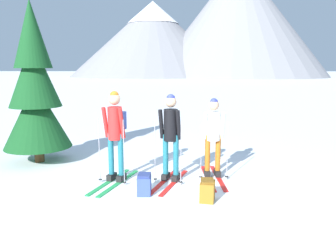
{
  "coord_description": "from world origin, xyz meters",
  "views": [
    {
      "loc": [
        0.49,
        -6.44,
        2.28
      ],
      "look_at": [
        0.17,
        0.57,
        1.05
      ],
      "focal_mm": 35.83,
      "sensor_mm": 36.0,
      "label": 1
    }
  ],
  "objects_px": {
    "skier_in_red": "(115,130)",
    "pine_tree_near": "(35,90)",
    "backpack_on_snow_beside": "(207,190)",
    "skier_in_black": "(171,134)",
    "backpack_on_snow_front": "(144,184)",
    "skier_in_white": "(213,133)"
  },
  "relations": [
    {
      "from": "skier_in_red",
      "to": "backpack_on_snow_beside",
      "type": "bearing_deg",
      "value": -28.36
    },
    {
      "from": "pine_tree_near",
      "to": "backpack_on_snow_front",
      "type": "distance_m",
      "value": 3.8
    },
    {
      "from": "skier_in_red",
      "to": "backpack_on_snow_front",
      "type": "height_order",
      "value": "skier_in_red"
    },
    {
      "from": "skier_in_black",
      "to": "skier_in_white",
      "type": "relative_size",
      "value": 1.06
    },
    {
      "from": "skier_in_white",
      "to": "backpack_on_snow_beside",
      "type": "distance_m",
      "value": 1.53
    },
    {
      "from": "backpack_on_snow_beside",
      "to": "skier_in_black",
      "type": "bearing_deg",
      "value": 123.71
    },
    {
      "from": "skier_in_red",
      "to": "backpack_on_snow_front",
      "type": "distance_m",
      "value": 1.28
    },
    {
      "from": "skier_in_red",
      "to": "pine_tree_near",
      "type": "distance_m",
      "value": 2.64
    },
    {
      "from": "skier_in_black",
      "to": "backpack_on_snow_beside",
      "type": "xyz_separation_m",
      "value": [
        0.68,
        -1.01,
        -0.79
      ]
    },
    {
      "from": "skier_in_black",
      "to": "skier_in_white",
      "type": "height_order",
      "value": "skier_in_black"
    },
    {
      "from": "pine_tree_near",
      "to": "backpack_on_snow_beside",
      "type": "height_order",
      "value": "pine_tree_near"
    },
    {
      "from": "skier_in_black",
      "to": "backpack_on_snow_front",
      "type": "xyz_separation_m",
      "value": [
        -0.45,
        -0.75,
        -0.79
      ]
    },
    {
      "from": "backpack_on_snow_beside",
      "to": "skier_in_white",
      "type": "bearing_deg",
      "value": 81.64
    },
    {
      "from": "pine_tree_near",
      "to": "backpack_on_snow_front",
      "type": "xyz_separation_m",
      "value": [
        2.82,
        -2.01,
        -1.56
      ]
    },
    {
      "from": "skier_in_black",
      "to": "skier_in_white",
      "type": "bearing_deg",
      "value": 19.53
    },
    {
      "from": "skier_in_red",
      "to": "skier_in_black",
      "type": "height_order",
      "value": "skier_in_red"
    },
    {
      "from": "skier_in_black",
      "to": "backpack_on_snow_front",
      "type": "bearing_deg",
      "value": -120.8
    },
    {
      "from": "skier_in_black",
      "to": "backpack_on_snow_beside",
      "type": "relative_size",
      "value": 4.66
    },
    {
      "from": "pine_tree_near",
      "to": "backpack_on_snow_beside",
      "type": "distance_m",
      "value": 4.81
    },
    {
      "from": "skier_in_black",
      "to": "pine_tree_near",
      "type": "height_order",
      "value": "pine_tree_near"
    },
    {
      "from": "skier_in_white",
      "to": "backpack_on_snow_front",
      "type": "height_order",
      "value": "skier_in_white"
    },
    {
      "from": "pine_tree_near",
      "to": "backpack_on_snow_front",
      "type": "relative_size",
      "value": 10.07
    }
  ]
}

